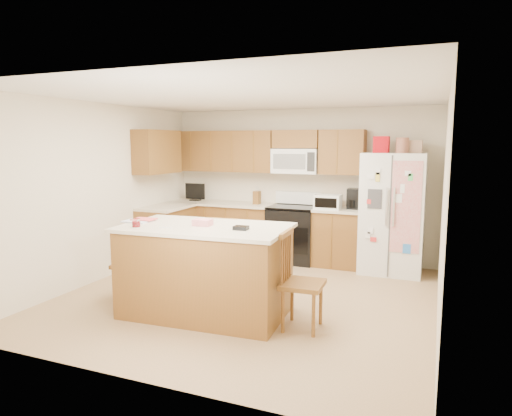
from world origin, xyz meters
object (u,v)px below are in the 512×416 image
at_px(windsor_chair_right, 300,283).
at_px(stove, 293,233).
at_px(refrigerator, 393,212).
at_px(windsor_chair_left, 134,264).
at_px(windsor_chair_back, 227,258).
at_px(island, 205,270).

bearing_deg(windsor_chair_right, stove, 108.84).
height_order(refrigerator, windsor_chair_left, refrigerator).
distance_m(refrigerator, windsor_chair_back, 2.68).
bearing_deg(island, refrigerator, 55.17).
bearing_deg(refrigerator, windsor_chair_back, -134.52).
bearing_deg(stove, windsor_chair_right, -71.16).
bearing_deg(windsor_chair_back, windsor_chair_left, -149.79).
bearing_deg(windsor_chair_left, island, -5.49).
xyz_separation_m(stove, windsor_chair_right, (0.90, -2.63, 0.02)).
height_order(windsor_chair_left, windsor_chair_back, windsor_chair_back).
bearing_deg(stove, island, -94.73).
relative_size(stove, windsor_chair_left, 1.18).
relative_size(refrigerator, windsor_chair_back, 1.99).
bearing_deg(refrigerator, windsor_chair_left, -139.16).
relative_size(windsor_chair_back, windsor_chair_right, 0.99).
distance_m(stove, windsor_chair_back, 1.97).
relative_size(stove, windsor_chair_right, 1.09).
relative_size(windsor_chair_left, windsor_chair_right, 0.92).
distance_m(windsor_chair_back, windsor_chair_right, 1.37).
bearing_deg(windsor_chair_left, refrigerator, 40.84).
height_order(refrigerator, windsor_chair_back, refrigerator).
relative_size(refrigerator, windsor_chair_left, 2.13).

